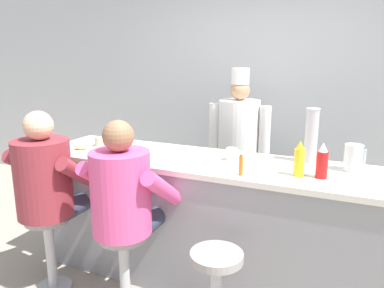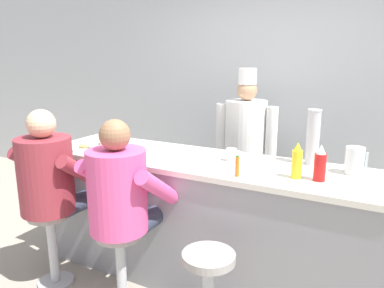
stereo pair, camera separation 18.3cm
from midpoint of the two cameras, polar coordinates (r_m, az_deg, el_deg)
wall_back at (r=4.31m, az=8.73°, el=7.81°), size 10.00×0.06×2.70m
diner_counter at (r=3.01m, az=-0.52°, el=-11.41°), size 2.67×0.71×0.99m
ketchup_bottle_red at (r=2.49m, az=17.25°, el=-2.61°), size 0.07×0.07×0.23m
mustard_bottle_yellow at (r=2.49m, az=14.02°, el=-2.34°), size 0.07×0.07×0.24m
hot_sauce_bottle_orange at (r=2.45m, az=5.36°, el=-3.29°), size 0.03×0.03×0.14m
water_pitcher_clear at (r=2.72m, az=21.61°, el=-1.99°), size 0.14×0.12×0.18m
breakfast_plate at (r=3.22m, az=-18.18°, el=-0.83°), size 0.24×0.24×0.05m
cereal_bowl at (r=2.93m, az=-14.20°, el=-1.71°), size 0.14×0.14×0.05m
coffee_mug_tan at (r=3.36m, az=-15.36°, el=0.33°), size 0.13×0.09×0.08m
coffee_mug_white at (r=2.80m, az=4.28°, el=-1.56°), size 0.12×0.08×0.09m
cup_stack_steel at (r=2.82m, az=15.98°, el=1.24°), size 0.10×0.10×0.40m
diner_seated_maroon at (r=2.97m, az=-22.85°, el=-5.43°), size 0.61×0.60×1.38m
diner_seated_pink at (r=2.55m, az=-12.37°, el=-7.97°), size 0.59×0.59×1.37m
empty_stool_round at (r=2.42m, az=1.40°, el=-20.41°), size 0.32×0.32×0.61m
cook_in_whites_near at (r=3.81m, az=5.74°, el=0.31°), size 0.64×0.41×1.64m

